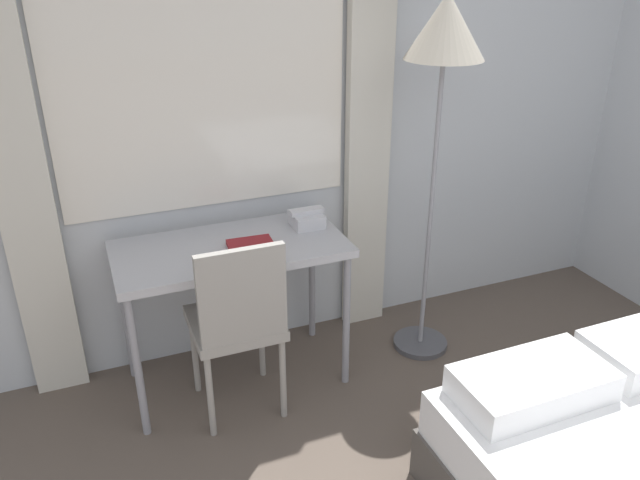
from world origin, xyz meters
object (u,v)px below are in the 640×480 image
Objects in this scene: desk_chair at (238,318)px; desk at (231,259)px; telephone at (307,218)px; standing_lamp at (444,55)px; book at (251,246)px.

desk is at bearing 79.94° from desk_chair.
desk_chair is 5.38× the size of telephone.
desk_chair is at bearing -100.41° from desk.
standing_lamp is 8.57× the size of book.
desk_chair is at bearing -124.53° from book.
standing_lamp reaches higher than book.
desk is 6.33× the size of telephone.
desk is at bearing -169.48° from telephone.
telephone is at bearing 163.95° from standing_lamp.
desk_chair is 4.24× the size of book.
standing_lamp is 10.87× the size of telephone.
standing_lamp is 1.23m from book.
telephone reaches higher than desk.
book is at bearing 55.81° from desk_chair.
book is at bearing 178.12° from standing_lamp.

